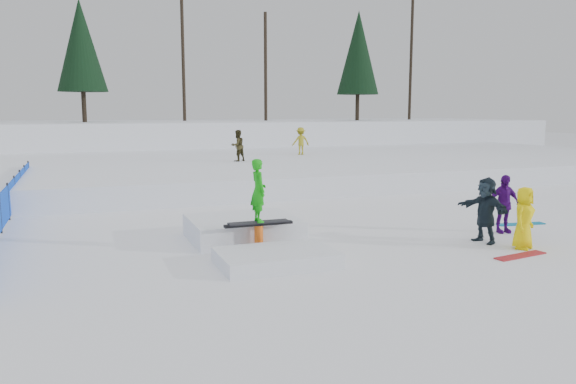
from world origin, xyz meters
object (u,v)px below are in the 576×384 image
object	(u,v)px
jib_rail_feature	(251,233)
spectator_yellow	(524,218)
walker_ygreen	(301,141)
safety_fence	(8,201)
spectator_dark	(486,210)
walker_olive	(238,146)
spectator_purple	(503,204)

from	to	relation	value
jib_rail_feature	spectator_yellow	bearing A→B (deg)	-23.11
walker_ygreen	spectator_yellow	distance (m)	18.31
safety_fence	spectator_dark	distance (m)	13.25
safety_fence	walker_olive	bearing A→B (deg)	39.92
walker_olive	spectator_dark	xyz separation A→B (m)	(2.12, -14.72, -0.74)
walker_olive	spectator_dark	size ratio (longest dim) A/B	0.92
safety_fence	jib_rail_feature	world-z (taller)	jib_rail_feature
safety_fence	jib_rail_feature	size ratio (longest dim) A/B	3.64
walker_ygreen	spectator_yellow	bearing A→B (deg)	85.72
safety_fence	spectator_purple	xyz separation A→B (m)	(12.33, -6.44, 0.21)
walker_olive	spectator_dark	world-z (taller)	walker_olive
safety_fence	spectator_yellow	size ratio (longest dim) A/B	11.07
walker_ygreen	spectator_dark	size ratio (longest dim) A/B	0.92
safety_fence	spectator_dark	xyz separation A→B (m)	(11.14, -7.17, 0.25)
spectator_purple	jib_rail_feature	world-z (taller)	jib_rail_feature
jib_rail_feature	spectator_dark	bearing A→B (deg)	-17.13
spectator_dark	spectator_purple	bearing A→B (deg)	112.99
walker_olive	safety_fence	bearing A→B (deg)	16.39
walker_ygreen	spectator_yellow	world-z (taller)	walker_ygreen
jib_rail_feature	walker_olive	bearing A→B (deg)	75.86
spectator_dark	spectator_yellow	bearing A→B (deg)	17.99
safety_fence	jib_rail_feature	distance (m)	7.95
spectator_purple	spectator_yellow	size ratio (longest dim) A/B	1.06
spectator_purple	spectator_dark	xyz separation A→B (m)	(-1.19, -0.73, 0.04)
safety_fence	walker_olive	world-z (taller)	walker_olive
safety_fence	walker_olive	distance (m)	11.81
spectator_yellow	spectator_dark	distance (m)	0.92
safety_fence	walker_ygreen	size ratio (longest dim) A/B	10.89
jib_rail_feature	walker_ygreen	bearing A→B (deg)	64.35
walker_olive	spectator_dark	bearing A→B (deg)	74.66
spectator_purple	spectator_yellow	bearing A→B (deg)	-107.41
spectator_purple	walker_ygreen	bearing A→B (deg)	95.92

